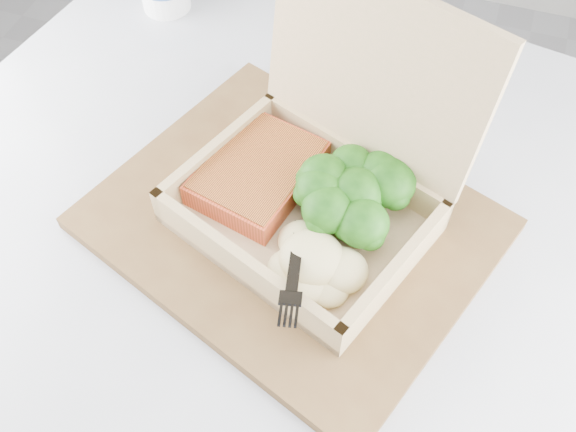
% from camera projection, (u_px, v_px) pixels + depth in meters
% --- Properties ---
extents(cafe_table, '(1.02, 1.02, 0.76)m').
position_uv_depth(cafe_table, '(274.00, 336.00, 0.81)').
color(cafe_table, black).
rests_on(cafe_table, floor).
extents(serving_tray, '(0.46, 0.41, 0.02)m').
position_uv_depth(serving_tray, '(292.00, 224.00, 0.66)').
color(serving_tray, brown).
rests_on(serving_tray, cafe_table).
extents(takeout_container, '(0.29, 0.28, 0.22)m').
position_uv_depth(takeout_container, '(325.00, 170.00, 0.62)').
color(takeout_container, tan).
rests_on(takeout_container, serving_tray).
extents(salmon_fillet, '(0.13, 0.15, 0.03)m').
position_uv_depth(salmon_fillet, '(258.00, 173.00, 0.66)').
color(salmon_fillet, '#CF4728').
rests_on(salmon_fillet, takeout_container).
extents(broccoli_pile, '(0.12, 0.12, 0.04)m').
position_uv_depth(broccoli_pile, '(355.00, 199.00, 0.63)').
color(broccoli_pile, '#2B7419').
rests_on(broccoli_pile, takeout_container).
extents(mashed_potatoes, '(0.10, 0.09, 0.03)m').
position_uv_depth(mashed_potatoes, '(312.00, 258.00, 0.60)').
color(mashed_potatoes, '#C6B980').
rests_on(mashed_potatoes, takeout_container).
extents(plastic_fork, '(0.05, 0.14, 0.03)m').
position_uv_depth(plastic_fork, '(298.00, 238.00, 0.59)').
color(plastic_fork, black).
rests_on(plastic_fork, mashed_potatoes).
extents(receipt, '(0.10, 0.14, 0.00)m').
position_uv_depth(receipt, '(397.00, 122.00, 0.75)').
color(receipt, white).
rests_on(receipt, cafe_table).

